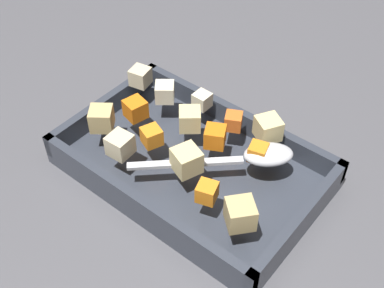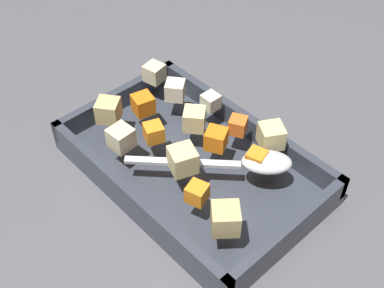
% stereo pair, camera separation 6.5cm
% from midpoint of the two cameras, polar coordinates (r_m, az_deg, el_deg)
% --- Properties ---
extents(ground_plane, '(4.00, 4.00, 0.00)m').
position_cam_midpoint_polar(ground_plane, '(0.69, 4.49, -3.69)').
color(ground_plane, '#4C4C51').
extents(baking_dish, '(0.34, 0.22, 0.05)m').
position_cam_midpoint_polar(baking_dish, '(0.68, 2.73, -2.73)').
color(baking_dish, '#333842').
rests_on(baking_dish, ground_plane).
extents(carrot_chunk_far_right, '(0.03, 0.03, 0.02)m').
position_cam_midpoint_polar(carrot_chunk_far_right, '(0.66, -1.55, 1.18)').
color(carrot_chunk_far_right, orange).
rests_on(carrot_chunk_far_right, baking_dish).
extents(carrot_chunk_rim_edge, '(0.03, 0.03, 0.02)m').
position_cam_midpoint_polar(carrot_chunk_rim_edge, '(0.64, 10.16, -1.82)').
color(carrot_chunk_rim_edge, orange).
rests_on(carrot_chunk_rim_edge, baking_dish).
extents(carrot_chunk_corner_sw, '(0.03, 0.03, 0.02)m').
position_cam_midpoint_polar(carrot_chunk_corner_sw, '(0.68, 7.67, 2.13)').
color(carrot_chunk_corner_sw, orange).
rests_on(carrot_chunk_corner_sw, baking_dish).
extents(carrot_chunk_near_spoon, '(0.03, 0.03, 0.02)m').
position_cam_midpoint_polar(carrot_chunk_near_spoon, '(0.60, 3.73, -5.71)').
color(carrot_chunk_near_spoon, orange).
rests_on(carrot_chunk_near_spoon, baking_dish).
extents(carrot_chunk_under_handle, '(0.03, 0.03, 0.03)m').
position_cam_midpoint_polar(carrot_chunk_under_handle, '(0.71, -2.90, 4.39)').
color(carrot_chunk_under_handle, orange).
rests_on(carrot_chunk_under_handle, baking_dish).
extents(carrot_chunk_center, '(0.04, 0.04, 0.03)m').
position_cam_midpoint_polar(carrot_chunk_center, '(0.66, 5.58, 0.44)').
color(carrot_chunk_center, orange).
rests_on(carrot_chunk_center, baking_dish).
extents(potato_chunk_mid_left, '(0.04, 0.04, 0.03)m').
position_cam_midpoint_polar(potato_chunk_mid_left, '(0.70, -6.78, 3.66)').
color(potato_chunk_mid_left, tan).
rests_on(potato_chunk_mid_left, baking_dish).
extents(potato_chunk_back_center, '(0.03, 0.03, 0.03)m').
position_cam_midpoint_polar(potato_chunk_back_center, '(0.76, -1.81, 7.93)').
color(potato_chunk_back_center, beige).
rests_on(potato_chunk_back_center, baking_dish).
extents(potato_chunk_corner_se, '(0.04, 0.04, 0.03)m').
position_cam_midpoint_polar(potato_chunk_corner_se, '(0.68, 3.01, 2.70)').
color(potato_chunk_corner_se, '#E0CC89').
rests_on(potato_chunk_corner_se, baking_dish).
extents(potato_chunk_far_left, '(0.03, 0.03, 0.03)m').
position_cam_midpoint_polar(potato_chunk_far_left, '(0.66, -5.20, 0.55)').
color(potato_chunk_far_left, beige).
rests_on(potato_chunk_far_left, baking_dish).
extents(potato_chunk_front_center, '(0.04, 0.04, 0.03)m').
position_cam_midpoint_polar(potato_chunk_front_center, '(0.57, 7.11, -8.53)').
color(potato_chunk_front_center, tan).
rests_on(potato_chunk_front_center, baking_dish).
extents(potato_chunk_mid_right, '(0.04, 0.04, 0.03)m').
position_cam_midpoint_polar(potato_chunk_mid_right, '(0.73, 0.65, 5.98)').
color(potato_chunk_mid_right, beige).
rests_on(potato_chunk_mid_right, baking_dish).
extents(potato_chunk_near_right, '(0.04, 0.04, 0.03)m').
position_cam_midpoint_polar(potato_chunk_near_right, '(0.67, 11.68, 0.76)').
color(potato_chunk_near_right, '#E0CC89').
rests_on(potato_chunk_near_right, baking_dish).
extents(potato_chunk_near_left, '(0.02, 0.02, 0.02)m').
position_cam_midpoint_polar(potato_chunk_near_left, '(0.72, 4.74, 4.68)').
color(potato_chunk_near_left, beige).
rests_on(potato_chunk_near_left, baking_dish).
extents(potato_chunk_heap_top, '(0.04, 0.04, 0.03)m').
position_cam_midpoint_polar(potato_chunk_heap_top, '(0.62, 2.01, -1.99)').
color(potato_chunk_heap_top, '#E0CC89').
rests_on(potato_chunk_heap_top, baking_dish).
extents(serving_spoon, '(0.17, 0.16, 0.02)m').
position_cam_midpoint_polar(serving_spoon, '(0.64, 10.10, -2.18)').
color(serving_spoon, silver).
rests_on(serving_spoon, baking_dish).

